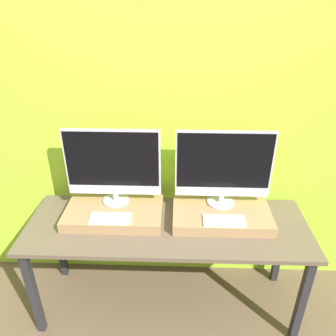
{
  "coord_description": "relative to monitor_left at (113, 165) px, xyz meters",
  "views": [
    {
      "loc": [
        0.07,
        -1.44,
        2.14
      ],
      "look_at": [
        0.0,
        0.48,
        1.1
      ],
      "focal_mm": 35.0,
      "sensor_mm": 36.0,
      "label": 1
    }
  ],
  "objects": [
    {
      "name": "keyboard_left",
      "position": [
        0.0,
        -0.21,
        -0.28
      ],
      "size": [
        0.27,
        0.12,
        0.01
      ],
      "color": "silver",
      "rests_on": "wooden_riser_left"
    },
    {
      "name": "wall_back",
      "position": [
        0.37,
        0.24,
        0.18
      ],
      "size": [
        8.0,
        0.04,
        2.6
      ],
      "color": "#9ED12D",
      "rests_on": "ground_plane"
    },
    {
      "name": "monitor_right",
      "position": [
        0.74,
        0.0,
        0.0
      ],
      "size": [
        0.64,
        0.19,
        0.54
      ],
      "color": "#B2B2B7",
      "rests_on": "wooden_riser_right"
    },
    {
      "name": "keyboard_right",
      "position": [
        0.74,
        -0.21,
        -0.28
      ],
      "size": [
        0.27,
        0.12,
        0.01
      ],
      "color": "silver",
      "rests_on": "wooden_riser_right"
    },
    {
      "name": "monitor_left",
      "position": [
        0.0,
        0.0,
        0.0
      ],
      "size": [
        0.64,
        0.19,
        0.54
      ],
      "color": "#B2B2B7",
      "rests_on": "wooden_riser_left"
    },
    {
      "name": "wooden_riser_left",
      "position": [
        0.0,
        -0.09,
        -0.32
      ],
      "size": [
        0.66,
        0.39,
        0.07
      ],
      "color": "#99754C",
      "rests_on": "workbench"
    },
    {
      "name": "workbench",
      "position": [
        0.37,
        -0.16,
        -0.44
      ],
      "size": [
        1.9,
        0.65,
        0.76
      ],
      "color": "brown",
      "rests_on": "ground_plane"
    },
    {
      "name": "wooden_riser_right",
      "position": [
        0.74,
        -0.09,
        -0.32
      ],
      "size": [
        0.66,
        0.39,
        0.07
      ],
      "color": "#99754C",
      "rests_on": "workbench"
    }
  ]
}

